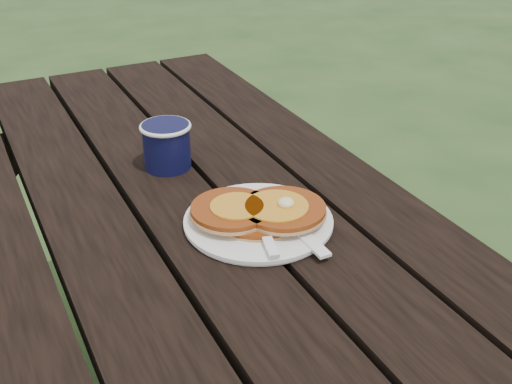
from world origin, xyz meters
name	(u,v)px	position (x,y,z in m)	size (l,w,h in m)	color
plate	(258,222)	(0.09, 0.01, 0.76)	(0.23, 0.23, 0.01)	white
pancake_stack	(259,211)	(0.09, 0.01, 0.77)	(0.21, 0.17, 0.04)	#8D390F
knife	(296,227)	(0.13, -0.04, 0.76)	(0.02, 0.18, 0.01)	white
fork	(266,236)	(0.07, -0.05, 0.77)	(0.03, 0.16, 0.01)	white
coffee_cup	(167,143)	(0.03, 0.27, 0.80)	(0.10, 0.10, 0.09)	black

